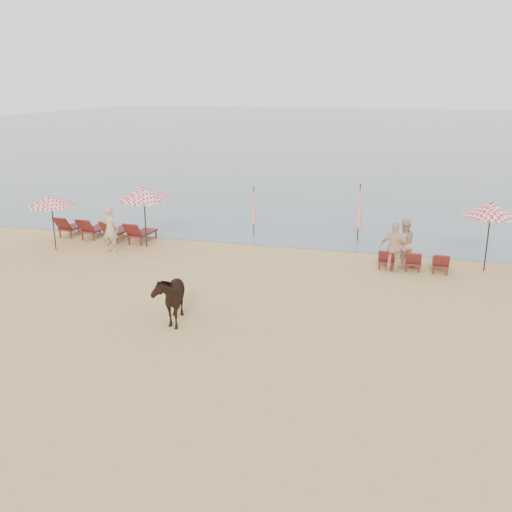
{
  "coord_description": "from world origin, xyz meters",
  "views": [
    {
      "loc": [
        4.8,
        -12.76,
        6.71
      ],
      "look_at": [
        0.0,
        5.0,
        1.1
      ],
      "focal_mm": 40.0,
      "sensor_mm": 36.0,
      "label": 1
    }
  ],
  "objects_px": {
    "lounger_cluster_left": "(104,229)",
    "cow": "(170,296)",
    "beachgoer_right_b": "(394,248)",
    "lounger_cluster_right": "(413,260)",
    "umbrella_closed_right": "(359,206)",
    "umbrella_closed_left": "(254,205)",
    "umbrella_open_right": "(491,210)",
    "beachgoer_right_a": "(404,244)",
    "umbrella_open_left_a": "(51,201)",
    "beachgoer_left": "(110,229)",
    "umbrella_open_left_b": "(144,193)"
  },
  "relations": [
    {
      "from": "lounger_cluster_right",
      "to": "umbrella_closed_left",
      "type": "distance_m",
      "value": 7.91
    },
    {
      "from": "lounger_cluster_left",
      "to": "beachgoer_right_b",
      "type": "bearing_deg",
      "value": -2.35
    },
    {
      "from": "lounger_cluster_left",
      "to": "umbrella_open_right",
      "type": "xyz_separation_m",
      "value": [
        15.88,
        -0.37,
        1.86
      ]
    },
    {
      "from": "beachgoer_right_a",
      "to": "lounger_cluster_right",
      "type": "bearing_deg",
      "value": 125.77
    },
    {
      "from": "beachgoer_left",
      "to": "beachgoer_right_a",
      "type": "xyz_separation_m",
      "value": [
        11.67,
        0.98,
        -0.04
      ]
    },
    {
      "from": "umbrella_open_left_b",
      "to": "lounger_cluster_left",
      "type": "bearing_deg",
      "value": -177.38
    },
    {
      "from": "umbrella_open_left_b",
      "to": "beachgoer_right_a",
      "type": "xyz_separation_m",
      "value": [
        10.59,
        -0.07,
        -1.39
      ]
    },
    {
      "from": "umbrella_open_left_a",
      "to": "umbrella_open_left_b",
      "type": "bearing_deg",
      "value": -1.93
    },
    {
      "from": "umbrella_open_right",
      "to": "umbrella_closed_left",
      "type": "distance_m",
      "value": 10.09
    },
    {
      "from": "beachgoer_left",
      "to": "beachgoer_right_a",
      "type": "height_order",
      "value": "beachgoer_left"
    },
    {
      "from": "lounger_cluster_right",
      "to": "umbrella_closed_right",
      "type": "distance_m",
      "value": 4.38
    },
    {
      "from": "beachgoer_right_a",
      "to": "beachgoer_right_b",
      "type": "relative_size",
      "value": 0.99
    },
    {
      "from": "umbrella_open_left_a",
      "to": "beachgoer_right_a",
      "type": "relative_size",
      "value": 1.25
    },
    {
      "from": "lounger_cluster_left",
      "to": "umbrella_closed_right",
      "type": "relative_size",
      "value": 1.7
    },
    {
      "from": "beachgoer_left",
      "to": "beachgoer_right_a",
      "type": "distance_m",
      "value": 11.71
    },
    {
      "from": "lounger_cluster_right",
      "to": "beachgoer_left",
      "type": "xyz_separation_m",
      "value": [
        -12.06,
        -0.78,
        0.58
      ]
    },
    {
      "from": "umbrella_open_right",
      "to": "lounger_cluster_left",
      "type": "bearing_deg",
      "value": -163.31
    },
    {
      "from": "umbrella_open_left_a",
      "to": "lounger_cluster_left",
      "type": "bearing_deg",
      "value": 36.76
    },
    {
      "from": "umbrella_open_right",
      "to": "cow",
      "type": "relative_size",
      "value": 1.42
    },
    {
      "from": "lounger_cluster_left",
      "to": "beachgoer_left",
      "type": "height_order",
      "value": "beachgoer_left"
    },
    {
      "from": "lounger_cluster_right",
      "to": "umbrella_closed_left",
      "type": "relative_size",
      "value": 1.11
    },
    {
      "from": "umbrella_closed_left",
      "to": "beachgoer_right_a",
      "type": "height_order",
      "value": "umbrella_closed_left"
    },
    {
      "from": "umbrella_closed_left",
      "to": "beachgoer_right_b",
      "type": "height_order",
      "value": "umbrella_closed_left"
    },
    {
      "from": "beachgoer_right_a",
      "to": "umbrella_open_right",
      "type": "bearing_deg",
      "value": 159.73
    },
    {
      "from": "lounger_cluster_right",
      "to": "umbrella_open_right",
      "type": "relative_size",
      "value": 0.98
    },
    {
      "from": "umbrella_closed_right",
      "to": "beachgoer_left",
      "type": "height_order",
      "value": "umbrella_closed_right"
    },
    {
      "from": "umbrella_closed_left",
      "to": "cow",
      "type": "relative_size",
      "value": 1.25
    },
    {
      "from": "lounger_cluster_right",
      "to": "umbrella_closed_left",
      "type": "bearing_deg",
      "value": 155.83
    },
    {
      "from": "umbrella_open_left_b",
      "to": "beachgoer_right_a",
      "type": "relative_size",
      "value": 1.44
    },
    {
      "from": "umbrella_open_left_b",
      "to": "beachgoer_right_b",
      "type": "xyz_separation_m",
      "value": [
        10.28,
        -0.76,
        -1.37
      ]
    },
    {
      "from": "lounger_cluster_left",
      "to": "beachgoer_left",
      "type": "xyz_separation_m",
      "value": [
        1.26,
        -1.68,
        0.5
      ]
    },
    {
      "from": "umbrella_closed_left",
      "to": "beachgoer_left",
      "type": "distance_m",
      "value": 6.47
    },
    {
      "from": "umbrella_open_left_a",
      "to": "beachgoer_right_b",
      "type": "xyz_separation_m",
      "value": [
        13.76,
        0.65,
        -1.15
      ]
    },
    {
      "from": "umbrella_open_left_a",
      "to": "umbrella_open_right",
      "type": "bearing_deg",
      "value": -18.42
    },
    {
      "from": "umbrella_open_left_b",
      "to": "beachgoer_left",
      "type": "relative_size",
      "value": 1.38
    },
    {
      "from": "lounger_cluster_left",
      "to": "cow",
      "type": "xyz_separation_m",
      "value": [
        6.49,
        -7.73,
        0.3
      ]
    },
    {
      "from": "umbrella_open_right",
      "to": "beachgoer_right_b",
      "type": "relative_size",
      "value": 1.38
    },
    {
      "from": "lounger_cluster_right",
      "to": "umbrella_closed_right",
      "type": "relative_size",
      "value": 0.99
    },
    {
      "from": "beachgoer_left",
      "to": "beachgoer_right_b",
      "type": "xyz_separation_m",
      "value": [
        11.35,
        0.29,
        -0.03
      ]
    },
    {
      "from": "umbrella_closed_right",
      "to": "beachgoer_left",
      "type": "relative_size",
      "value": 1.33
    },
    {
      "from": "lounger_cluster_right",
      "to": "beachgoer_right_a",
      "type": "bearing_deg",
      "value": 153.56
    },
    {
      "from": "lounger_cluster_left",
      "to": "umbrella_open_left_a",
      "type": "xyz_separation_m",
      "value": [
        -1.14,
        -2.04,
        1.61
      ]
    },
    {
      "from": "lounger_cluster_right",
      "to": "umbrella_open_left_a",
      "type": "distance_m",
      "value": 14.61
    },
    {
      "from": "umbrella_closed_left",
      "to": "cow",
      "type": "height_order",
      "value": "umbrella_closed_left"
    },
    {
      "from": "beachgoer_left",
      "to": "beachgoer_right_b",
      "type": "relative_size",
      "value": 1.03
    },
    {
      "from": "umbrella_open_right",
      "to": "beachgoer_left",
      "type": "relative_size",
      "value": 1.34
    },
    {
      "from": "lounger_cluster_left",
      "to": "beachgoer_right_b",
      "type": "xyz_separation_m",
      "value": [
        12.61,
        -1.39,
        0.47
      ]
    },
    {
      "from": "lounger_cluster_left",
      "to": "umbrella_closed_right",
      "type": "xyz_separation_m",
      "value": [
        10.94,
        2.56,
        1.11
      ]
    },
    {
      "from": "lounger_cluster_right",
      "to": "umbrella_open_left_a",
      "type": "relative_size",
      "value": 1.09
    },
    {
      "from": "beachgoer_right_a",
      "to": "umbrella_closed_right",
      "type": "bearing_deg",
      "value": -85.35
    }
  ]
}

